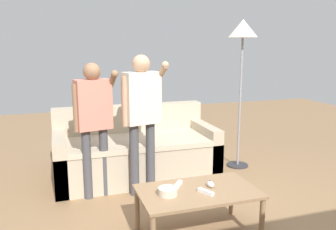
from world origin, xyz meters
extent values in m
plane|color=#93704C|center=(0.00, 0.00, 0.00)|extent=(12.00, 12.00, 0.00)
cube|color=#B7A88E|center=(-0.20, 1.32, 0.22)|extent=(1.91, 0.89, 0.43)
cube|color=#C6B59A|center=(-0.20, 1.25, 0.46)|extent=(1.63, 0.77, 0.06)
cube|color=#B7A88E|center=(-0.20, 1.67, 0.63)|extent=(1.91, 0.18, 0.40)
cube|color=#B7A88E|center=(-1.08, 1.32, 0.30)|extent=(0.14, 0.89, 0.60)
cube|color=#B7A88E|center=(0.69, 1.32, 0.30)|extent=(0.14, 0.89, 0.60)
cube|color=#997551|center=(-0.01, -0.15, 0.39)|extent=(0.98, 0.58, 0.03)
cylinder|color=#997551|center=(0.45, -0.41, 0.19)|extent=(0.04, 0.04, 0.38)
cylinder|color=#997551|center=(-0.47, 0.11, 0.19)|extent=(0.04, 0.04, 0.38)
cylinder|color=#997551|center=(0.45, 0.11, 0.19)|extent=(0.04, 0.04, 0.38)
cylinder|color=beige|center=(-0.27, -0.16, 0.44)|extent=(0.16, 0.16, 0.06)
ellipsoid|color=white|center=(0.12, -0.12, 0.43)|extent=(0.06, 0.09, 0.05)
cylinder|color=#4C4C51|center=(0.12, -0.11, 0.46)|extent=(0.02, 0.02, 0.01)
cylinder|color=#2D2D33|center=(1.17, 1.28, 0.01)|extent=(0.28, 0.28, 0.02)
cylinder|color=gray|center=(1.17, 1.28, 0.85)|extent=(0.03, 0.03, 1.66)
cone|color=silver|center=(1.17, 1.28, 1.79)|extent=(0.37, 0.37, 0.22)
cylinder|color=#47474C|center=(-0.82, 0.88, 0.37)|extent=(0.09, 0.09, 0.74)
cylinder|color=#47474C|center=(-0.64, 0.92, 0.37)|extent=(0.09, 0.09, 0.74)
cube|color=#DB7F6B|center=(-0.73, 0.90, 0.99)|extent=(0.38, 0.25, 0.51)
sphere|color=#936B4C|center=(-0.73, 0.90, 1.33)|extent=(0.18, 0.18, 0.18)
cylinder|color=#936B4C|center=(-0.90, 0.86, 0.97)|extent=(0.06, 0.06, 0.48)
cylinder|color=#DB7F6B|center=(-0.55, 0.94, 1.09)|extent=(0.06, 0.06, 0.24)
cylinder|color=#936B4C|center=(-0.54, 0.85, 1.22)|extent=(0.10, 0.22, 0.21)
sphere|color=#936B4C|center=(-0.52, 0.77, 1.31)|extent=(0.07, 0.07, 0.07)
cylinder|color=#47474C|center=(-0.33, 0.81, 0.39)|extent=(0.10, 0.10, 0.78)
cylinder|color=#47474C|center=(-0.14, 0.86, 0.39)|extent=(0.10, 0.10, 0.78)
cube|color=beige|center=(-0.24, 0.84, 1.05)|extent=(0.41, 0.28, 0.54)
sphere|color=tan|center=(-0.24, 0.84, 1.40)|extent=(0.19, 0.19, 0.19)
cylinder|color=tan|center=(-0.42, 0.79, 1.02)|extent=(0.07, 0.07, 0.51)
cylinder|color=beige|center=(-0.06, 0.88, 1.15)|extent=(0.07, 0.07, 0.25)
cylinder|color=tan|center=(-0.04, 0.80, 1.29)|extent=(0.11, 0.24, 0.21)
sphere|color=tan|center=(-0.02, 0.71, 1.39)|extent=(0.07, 0.07, 0.07)
cube|color=white|center=(-0.14, -0.03, 0.42)|extent=(0.12, 0.14, 0.03)
cylinder|color=silver|center=(-0.12, 0.00, 0.44)|extent=(0.01, 0.01, 0.00)
cube|color=silver|center=(-0.17, -0.06, 0.44)|extent=(0.02, 0.02, 0.00)
cube|color=white|center=(0.03, -0.23, 0.42)|extent=(0.10, 0.15, 0.03)
cylinder|color=silver|center=(0.01, -0.21, 0.44)|extent=(0.01, 0.01, 0.00)
cube|color=silver|center=(0.05, -0.27, 0.44)|extent=(0.02, 0.02, 0.00)
camera|label=1|loc=(-1.07, -2.64, 1.59)|focal=37.20mm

